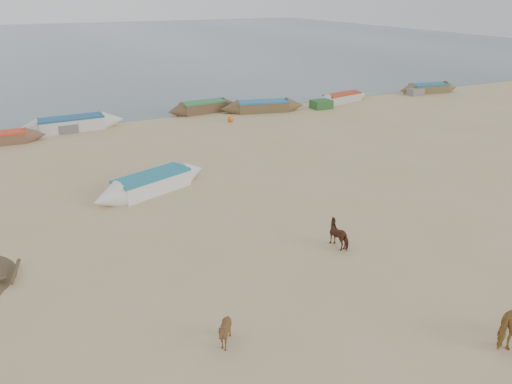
% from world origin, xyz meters
% --- Properties ---
extents(ground, '(140.00, 140.00, 0.00)m').
position_xyz_m(ground, '(0.00, 0.00, 0.00)').
color(ground, tan).
rests_on(ground, ground).
extents(sea, '(160.00, 160.00, 0.00)m').
position_xyz_m(sea, '(0.00, 82.00, 0.01)').
color(sea, slate).
rests_on(sea, ground).
extents(calf_front, '(0.96, 0.89, 0.90)m').
position_xyz_m(calf_front, '(-4.32, -3.06, 0.45)').
color(calf_front, '#56371B').
rests_on(calf_front, ground).
extents(calf_right, '(1.18, 1.23, 0.95)m').
position_xyz_m(calf_right, '(1.57, 0.24, 0.47)').
color(calf_right, '#582D1C').
rests_on(calf_right, ground).
extents(near_canoe, '(6.09, 3.43, 0.84)m').
position_xyz_m(near_canoe, '(-3.18, 8.36, 0.42)').
color(near_canoe, white).
rests_on(near_canoe, ground).
extents(waterline_canoes, '(57.81, 3.92, 0.92)m').
position_xyz_m(waterline_canoes, '(-1.45, 20.94, 0.42)').
color(waterline_canoes, brown).
rests_on(waterline_canoes, ground).
extents(beach_clutter, '(48.00, 3.12, 0.64)m').
position_xyz_m(beach_clutter, '(4.60, 19.97, 0.30)').
color(beach_clutter, '#2C5C29').
rests_on(beach_clutter, ground).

